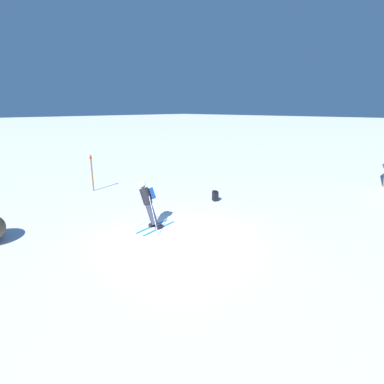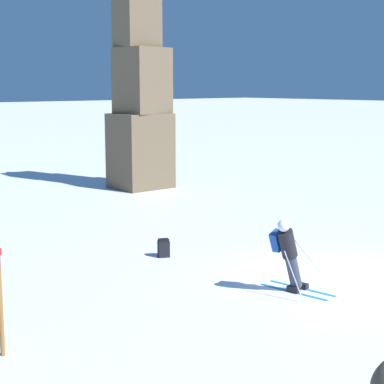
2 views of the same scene
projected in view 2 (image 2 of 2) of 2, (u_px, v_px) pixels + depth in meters
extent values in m
plane|color=white|center=(333.00, 279.00, 15.30)|extent=(300.00, 300.00, 0.00)
cube|color=#1E7AC6|center=(293.00, 292.00, 14.32)|extent=(0.31, 1.73, 0.01)
cube|color=#1E7AC6|center=(302.00, 288.00, 14.58)|extent=(0.31, 1.73, 0.01)
cube|color=black|center=(293.00, 289.00, 14.31)|extent=(0.18, 0.30, 0.12)
cube|color=black|center=(302.00, 286.00, 14.57)|extent=(0.18, 0.30, 0.12)
cylinder|color=#2D3342|center=(293.00, 271.00, 14.22)|extent=(0.57, 0.33, 0.85)
cylinder|color=black|center=(287.00, 244.00, 13.91)|extent=(0.59, 0.41, 0.72)
sphere|color=tan|center=(284.00, 227.00, 13.73)|extent=(0.33, 0.27, 0.30)
sphere|color=silver|center=(284.00, 226.00, 13.72)|extent=(0.37, 0.31, 0.34)
cube|color=#194293|center=(277.00, 241.00, 14.07)|extent=(0.44, 0.23, 0.51)
cylinder|color=#B7B7BC|center=(294.00, 277.00, 13.69)|extent=(0.12, 0.52, 1.07)
cylinder|color=#B7B7BC|center=(314.00, 265.00, 14.29)|extent=(0.96, 0.41, 1.24)
cube|color=brown|center=(140.00, 151.00, 28.52)|extent=(2.39, 2.03, 3.32)
cube|color=brown|center=(142.00, 81.00, 28.02)|extent=(2.21, 2.03, 2.85)
cube|color=brown|center=(137.00, 23.00, 27.59)|extent=(1.74, 1.67, 2.09)
cube|color=black|center=(164.00, 249.00, 17.22)|extent=(0.36, 0.33, 0.44)
cube|color=black|center=(164.00, 240.00, 17.18)|extent=(0.33, 0.29, 0.06)
cylinder|color=brown|center=(0.00, 300.00, 10.82)|extent=(0.08, 0.08, 1.98)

